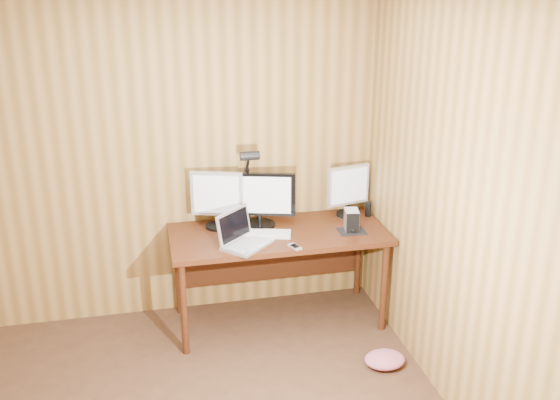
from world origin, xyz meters
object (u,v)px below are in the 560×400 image
object	(u,v)px
monitor_center	(259,199)
speaker	(368,209)
hard_drive	(351,220)
laptop	(242,237)
phone	(295,247)
monitor_left	(217,198)
monitor_right	(348,189)
mouse	(352,228)
desk_lamp	(249,175)
keyboard	(258,233)
desk	(277,243)

from	to	relation	value
monitor_center	speaker	bearing A→B (deg)	16.48
monitor_center	hard_drive	world-z (taller)	monitor_center
laptop	phone	world-z (taller)	laptop
speaker	hard_drive	bearing A→B (deg)	-132.80
monitor_left	monitor_right	distance (m)	1.03
mouse	desk_lamp	size ratio (longest dim) A/B	0.18
hard_drive	keyboard	bearing A→B (deg)	-174.05
keyboard	mouse	xyz separation A→B (m)	(0.69, -0.09, 0.01)
hard_drive	speaker	xyz separation A→B (m)	(0.22, 0.24, -0.02)
laptop	phone	xyz separation A→B (m)	(0.35, -0.13, -0.05)
mouse	desk_lamp	world-z (taller)	desk_lamp
hard_drive	phone	distance (m)	0.54
laptop	desk_lamp	size ratio (longest dim) A/B	0.68
monitor_center	laptop	distance (m)	0.40
desk	monitor_left	bearing A→B (deg)	165.34
keyboard	desk	bearing A→B (deg)	46.16
monitor_right	mouse	world-z (taller)	monitor_right
speaker	laptop	bearing A→B (deg)	-163.10
keyboard	desk_lamp	xyz separation A→B (m)	(-0.02, 0.25, 0.37)
desk	phone	size ratio (longest dim) A/B	13.10
desk_lamp	desk	bearing A→B (deg)	-61.56
monitor_center	laptop	bearing A→B (deg)	-105.27
desk	monitor_center	bearing A→B (deg)	146.47
monitor_left	desk_lamp	distance (m)	0.29
monitor_right	hard_drive	size ratio (longest dim) A/B	2.55
keyboard	monitor_left	bearing A→B (deg)	157.72
phone	speaker	xyz separation A→B (m)	(0.70, 0.45, 0.05)
keyboard	desk_lamp	distance (m)	0.45
monitor_left	phone	distance (m)	0.72
monitor_right	laptop	size ratio (longest dim) A/B	0.95
desk	speaker	distance (m)	0.78
laptop	monitor_left	bearing A→B (deg)	66.88
monitor_left	mouse	size ratio (longest dim) A/B	3.99
mouse	monitor_left	bearing A→B (deg)	168.40
keyboard	desk_lamp	world-z (taller)	desk_lamp
desk	desk_lamp	size ratio (longest dim) A/B	2.57
phone	mouse	bearing A→B (deg)	1.85
mouse	desk_lamp	distance (m)	0.87
keyboard	mouse	world-z (taller)	mouse
monitor_center	keyboard	world-z (taller)	monitor_center
monitor_center	monitor_left	distance (m)	0.32
laptop	desk	bearing A→B (deg)	-4.87
hard_drive	desk_lamp	xyz separation A→B (m)	(-0.71, 0.31, 0.31)
desk	laptop	xyz separation A→B (m)	(-0.30, -0.24, 0.18)
monitor_center	mouse	xyz separation A→B (m)	(0.65, -0.25, -0.19)
speaker	desk_lamp	world-z (taller)	desk_lamp
monitor_center	keyboard	bearing A→B (deg)	-88.70
monitor_left	phone	bearing A→B (deg)	-26.97
desk	mouse	bearing A→B (deg)	-18.62
phone	speaker	bearing A→B (deg)	13.17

